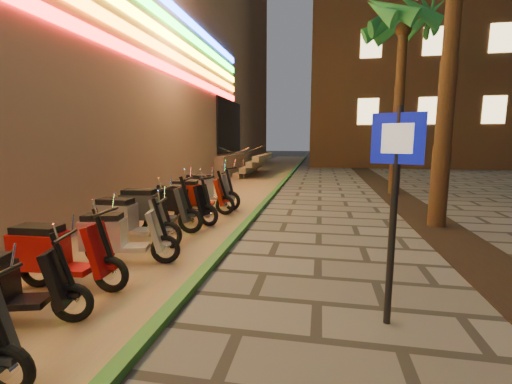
% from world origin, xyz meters
% --- Properties ---
extents(parking_strip, '(3.40, 60.00, 0.01)m').
position_xyz_m(parking_strip, '(-2.60, 10.00, 0.01)').
color(parking_strip, '#8C7251').
rests_on(parking_strip, ground).
extents(green_curb, '(0.18, 60.00, 0.10)m').
position_xyz_m(green_curb, '(-0.90, 10.00, 0.05)').
color(green_curb, '#276526').
rests_on(green_curb, ground).
extents(planting_strip, '(1.20, 40.00, 0.02)m').
position_xyz_m(planting_strip, '(3.60, 5.00, 0.01)').
color(planting_strip, black).
rests_on(planting_strip, ground).
extents(apartment_block, '(18.00, 16.06, 25.00)m').
position_xyz_m(apartment_block, '(9.00, 32.00, 12.50)').
color(apartment_block, brown).
rests_on(apartment_block, ground).
extents(palm_d, '(2.97, 3.02, 7.16)m').
position_xyz_m(palm_d, '(3.60, 12.00, 5.94)').
color(palm_d, '#472D19').
rests_on(palm_d, ground).
extents(pedestrian_sign, '(0.51, 0.22, 2.42)m').
position_xyz_m(pedestrian_sign, '(1.62, 2.16, 1.57)').
color(pedestrian_sign, black).
rests_on(pedestrian_sign, ground).
extents(scooter_6, '(1.50, 0.76, 1.06)m').
position_xyz_m(scooter_6, '(-2.58, 1.32, 0.46)').
color(scooter_6, black).
rests_on(scooter_6, ground).
extents(scooter_7, '(1.66, 0.58, 1.17)m').
position_xyz_m(scooter_7, '(-2.72, 2.26, 0.51)').
color(scooter_7, black).
rests_on(scooter_7, ground).
extents(scooter_8, '(1.60, 0.75, 1.12)m').
position_xyz_m(scooter_8, '(-2.42, 3.28, 0.49)').
color(scooter_8, black).
rests_on(scooter_8, ground).
extents(scooter_9, '(1.72, 0.60, 1.22)m').
position_xyz_m(scooter_9, '(-2.80, 4.22, 0.53)').
color(scooter_9, black).
rests_on(scooter_9, ground).
extents(scooter_10, '(1.82, 0.71, 1.28)m').
position_xyz_m(scooter_10, '(-2.82, 5.19, 0.55)').
color(scooter_10, black).
rests_on(scooter_10, ground).
extents(scooter_11, '(1.73, 0.86, 1.22)m').
position_xyz_m(scooter_11, '(-2.58, 6.19, 0.53)').
color(scooter_11, black).
rests_on(scooter_11, ground).
extents(scooter_12, '(1.75, 0.69, 1.23)m').
position_xyz_m(scooter_12, '(-2.55, 7.16, 0.53)').
color(scooter_12, black).
rests_on(scooter_12, ground).
extents(scooter_13, '(1.83, 0.94, 1.30)m').
position_xyz_m(scooter_13, '(-2.55, 8.12, 0.56)').
color(scooter_13, black).
rests_on(scooter_13, ground).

